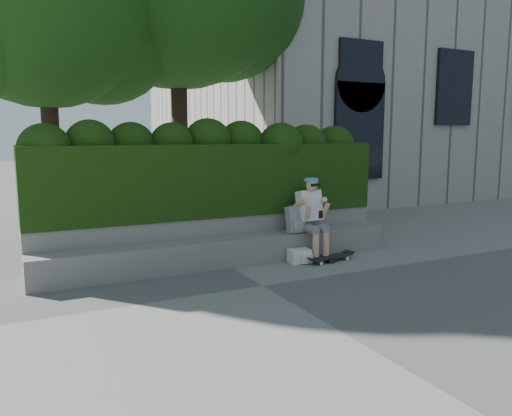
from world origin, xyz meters
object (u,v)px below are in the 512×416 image
skateboard (331,257)px  backpack_plaid (296,219)px  person (311,215)px  backpack_ground (299,256)px

skateboard → backpack_plaid: 0.86m
person → backpack_plaid: person is taller
person → backpack_ground: (-0.35, -0.20, -0.64)m
person → skateboard: person is taller
backpack_ground → person: bearing=34.0°
person → skateboard: size_ratio=1.60×
person → skateboard: (0.16, -0.37, -0.68)m
backpack_ground → skateboard: bearing=-13.9°
backpack_plaid → backpack_ground: (-0.09, -0.28, -0.57)m
skateboard → backpack_plaid: (-0.42, 0.45, 0.60)m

